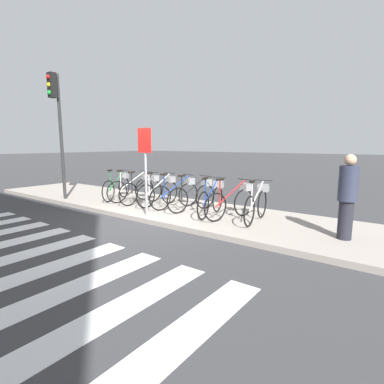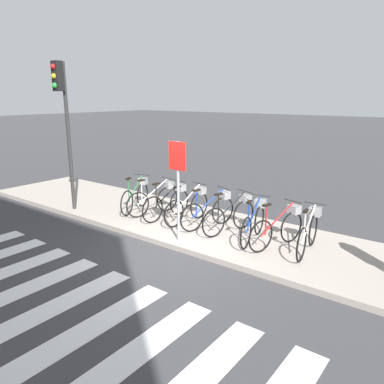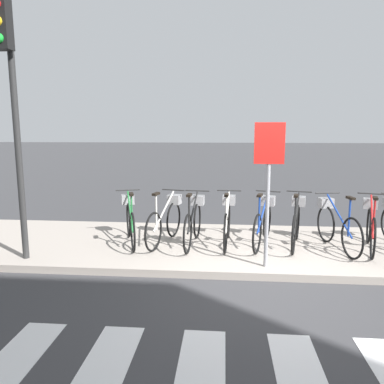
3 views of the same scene
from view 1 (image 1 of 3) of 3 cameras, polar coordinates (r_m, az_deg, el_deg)
name	(u,v)px [view 1 (image 1 of 3)]	position (r m, az deg, el deg)	size (l,w,h in m)	color
ground_plane	(140,222)	(7.53, -9.86, -5.73)	(120.00, 120.00, 0.00)	#38383A
sidewalk	(177,210)	(8.52, -2.93, -3.45)	(15.58, 2.84, 0.12)	#9E9389
parked_bicycle_0	(118,186)	(10.10, -13.92, 1.16)	(0.66, 1.56, 1.00)	black
parked_bicycle_1	(134,187)	(9.65, -11.07, 0.90)	(0.55, 1.59, 1.00)	black
parked_bicycle_2	(144,189)	(9.23, -9.18, 0.58)	(0.46, 1.63, 1.00)	black
parked_bicycle_3	(160,190)	(8.86, -6.05, 0.29)	(0.46, 1.63, 1.00)	black
parked_bicycle_4	(177,193)	(8.44, -2.79, -0.11)	(0.60, 1.58, 1.00)	black
parked_bicycle_5	(195,195)	(8.09, 0.50, -0.50)	(0.56, 1.59, 1.00)	black
parked_bicycle_6	(212,198)	(7.62, 3.87, -1.12)	(0.48, 1.61, 1.00)	black
parked_bicycle_7	(233,200)	(7.32, 7.82, -1.60)	(0.61, 1.58, 1.00)	black
parked_bicycle_8	(257,203)	(7.15, 12.36, -1.99)	(0.46, 1.63, 1.00)	black
pedestrian	(347,195)	(6.29, 27.48, -0.59)	(0.34, 0.34, 1.61)	#23232D
traffic_light	(56,111)	(10.67, -24.45, 13.91)	(0.24, 0.40, 3.97)	#2D2D2D
sign_post	(145,157)	(7.53, -8.92, 6.69)	(0.44, 0.07, 2.18)	#99999E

